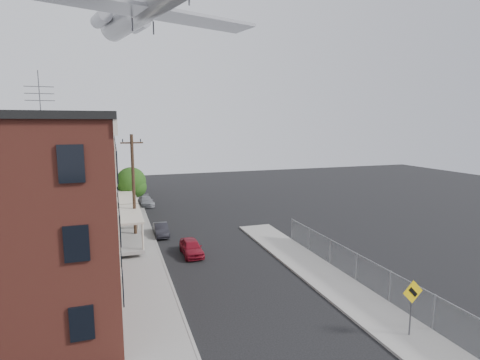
{
  "coord_description": "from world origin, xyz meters",
  "views": [
    {
      "loc": [
        -7.02,
        -13.75,
        9.83
      ],
      "look_at": [
        -0.29,
        6.14,
        6.67
      ],
      "focal_mm": 28.0,
      "sensor_mm": 36.0,
      "label": 1
    }
  ],
  "objects_px": {
    "utility_pole": "(134,187)",
    "street_tree": "(132,183)",
    "car_near": "(191,247)",
    "warning_sign": "(412,299)",
    "car_far": "(146,201)",
    "airplane": "(144,7)",
    "car_mid": "(161,230)"
  },
  "relations": [
    {
      "from": "warning_sign",
      "to": "car_mid",
      "type": "height_order",
      "value": "warning_sign"
    },
    {
      "from": "utility_pole",
      "to": "car_far",
      "type": "bearing_deg",
      "value": 81.88
    },
    {
      "from": "utility_pole",
      "to": "car_mid",
      "type": "relative_size",
      "value": 2.71
    },
    {
      "from": "car_mid",
      "to": "warning_sign",
      "type": "bearing_deg",
      "value": -65.21
    },
    {
      "from": "street_tree",
      "to": "car_near",
      "type": "relative_size",
      "value": 1.47
    },
    {
      "from": "utility_pole",
      "to": "car_far",
      "type": "xyz_separation_m",
      "value": [
        2.0,
        14.01,
        -4.11
      ]
    },
    {
      "from": "utility_pole",
      "to": "car_near",
      "type": "relative_size",
      "value": 2.54
    },
    {
      "from": "warning_sign",
      "to": "car_near",
      "type": "height_order",
      "value": "warning_sign"
    },
    {
      "from": "street_tree",
      "to": "airplane",
      "type": "xyz_separation_m",
      "value": [
        1.8,
        -0.73,
        18.09
      ]
    },
    {
      "from": "warning_sign",
      "to": "utility_pole",
      "type": "bearing_deg",
      "value": 120.48
    },
    {
      "from": "warning_sign",
      "to": "car_near",
      "type": "relative_size",
      "value": 0.79
    },
    {
      "from": "warning_sign",
      "to": "street_tree",
      "type": "distance_m",
      "value": 30.96
    },
    {
      "from": "car_mid",
      "to": "car_far",
      "type": "relative_size",
      "value": 0.85
    },
    {
      "from": "car_far",
      "to": "airplane",
      "type": "height_order",
      "value": "airplane"
    },
    {
      "from": "warning_sign",
      "to": "airplane",
      "type": "distance_m",
      "value": 35.56
    },
    {
      "from": "car_near",
      "to": "airplane",
      "type": "bearing_deg",
      "value": 96.2
    },
    {
      "from": "utility_pole",
      "to": "car_mid",
      "type": "distance_m",
      "value": 4.78
    },
    {
      "from": "airplane",
      "to": "car_far",
      "type": "bearing_deg",
      "value": 91.56
    },
    {
      "from": "utility_pole",
      "to": "car_mid",
      "type": "xyz_separation_m",
      "value": [
        2.23,
        0.91,
        -4.13
      ]
    },
    {
      "from": "utility_pole",
      "to": "street_tree",
      "type": "relative_size",
      "value": 1.73
    },
    {
      "from": "utility_pole",
      "to": "airplane",
      "type": "xyz_separation_m",
      "value": [
        2.13,
        9.19,
        16.86
      ]
    },
    {
      "from": "car_near",
      "to": "car_mid",
      "type": "distance_m",
      "value": 5.95
    },
    {
      "from": "car_near",
      "to": "warning_sign",
      "type": "bearing_deg",
      "value": -63.06
    },
    {
      "from": "utility_pole",
      "to": "car_near",
      "type": "distance_m",
      "value": 7.37
    },
    {
      "from": "utility_pole",
      "to": "street_tree",
      "type": "xyz_separation_m",
      "value": [
        0.33,
        9.92,
        -1.22
      ]
    },
    {
      "from": "utility_pole",
      "to": "airplane",
      "type": "height_order",
      "value": "airplane"
    },
    {
      "from": "airplane",
      "to": "car_mid",
      "type": "bearing_deg",
      "value": -89.33
    },
    {
      "from": "car_mid",
      "to": "airplane",
      "type": "xyz_separation_m",
      "value": [
        -0.1,
        8.28,
        20.99
      ]
    },
    {
      "from": "car_far",
      "to": "airplane",
      "type": "relative_size",
      "value": 0.15
    },
    {
      "from": "utility_pole",
      "to": "car_near",
      "type": "xyz_separation_m",
      "value": [
        3.8,
        -4.83,
        -4.07
      ]
    },
    {
      "from": "car_far",
      "to": "airplane",
      "type": "bearing_deg",
      "value": -93.43
    },
    {
      "from": "warning_sign",
      "to": "car_near",
      "type": "distance_m",
      "value": 16.06
    }
  ]
}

